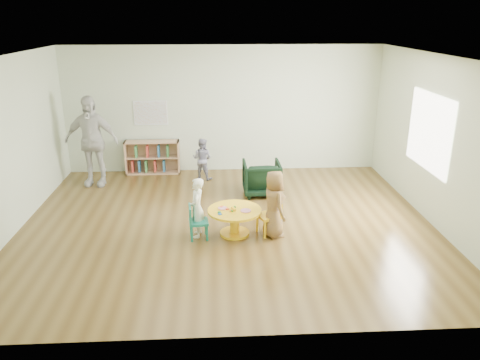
{
  "coord_description": "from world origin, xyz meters",
  "views": [
    {
      "loc": [
        -0.2,
        -7.34,
        3.4
      ],
      "look_at": [
        0.2,
        -0.3,
        0.9
      ],
      "focal_mm": 35.0,
      "sensor_mm": 36.0,
      "label": 1
    }
  ],
  "objects_px": {
    "bookshelf": "(152,157)",
    "child_left": "(197,208)",
    "activity_table": "(235,217)",
    "child_right": "(274,204)",
    "toddler": "(202,159)",
    "armchair": "(262,178)",
    "kid_chair_left": "(196,221)",
    "kid_chair_right": "(271,214)",
    "adult_caretaker": "(91,141)"
  },
  "relations": [
    {
      "from": "armchair",
      "to": "toddler",
      "type": "relative_size",
      "value": 0.81
    },
    {
      "from": "kid_chair_left",
      "to": "child_right",
      "type": "bearing_deg",
      "value": 85.93
    },
    {
      "from": "kid_chair_right",
      "to": "toddler",
      "type": "relative_size",
      "value": 0.69
    },
    {
      "from": "child_left",
      "to": "child_right",
      "type": "height_order",
      "value": "child_right"
    },
    {
      "from": "child_left",
      "to": "adult_caretaker",
      "type": "height_order",
      "value": "adult_caretaker"
    },
    {
      "from": "armchair",
      "to": "toddler",
      "type": "height_order",
      "value": "toddler"
    },
    {
      "from": "activity_table",
      "to": "kid_chair_right",
      "type": "bearing_deg",
      "value": 1.52
    },
    {
      "from": "kid_chair_right",
      "to": "child_left",
      "type": "xyz_separation_m",
      "value": [
        -1.2,
        -0.04,
        0.16
      ]
    },
    {
      "from": "activity_table",
      "to": "child_left",
      "type": "xyz_separation_m",
      "value": [
        -0.6,
        -0.02,
        0.19
      ]
    },
    {
      "from": "kid_chair_left",
      "to": "child_right",
      "type": "relative_size",
      "value": 0.51
    },
    {
      "from": "activity_table",
      "to": "child_left",
      "type": "bearing_deg",
      "value": -178.09
    },
    {
      "from": "toddler",
      "to": "armchair",
      "type": "bearing_deg",
      "value": 163.14
    },
    {
      "from": "toddler",
      "to": "adult_caretaker",
      "type": "height_order",
      "value": "adult_caretaker"
    },
    {
      "from": "bookshelf",
      "to": "child_right",
      "type": "bearing_deg",
      "value": -55.07
    },
    {
      "from": "child_left",
      "to": "bookshelf",
      "type": "bearing_deg",
      "value": -157.63
    },
    {
      "from": "activity_table",
      "to": "child_right",
      "type": "distance_m",
      "value": 0.68
    },
    {
      "from": "activity_table",
      "to": "adult_caretaker",
      "type": "relative_size",
      "value": 0.46
    },
    {
      "from": "kid_chair_left",
      "to": "child_right",
      "type": "distance_m",
      "value": 1.27
    },
    {
      "from": "adult_caretaker",
      "to": "kid_chair_right",
      "type": "bearing_deg",
      "value": -30.05
    },
    {
      "from": "activity_table",
      "to": "kid_chair_right",
      "type": "relative_size",
      "value": 1.39
    },
    {
      "from": "kid_chair_left",
      "to": "armchair",
      "type": "height_order",
      "value": "armchair"
    },
    {
      "from": "kid_chair_right",
      "to": "adult_caretaker",
      "type": "relative_size",
      "value": 0.33
    },
    {
      "from": "child_left",
      "to": "child_right",
      "type": "relative_size",
      "value": 0.89
    },
    {
      "from": "kid_chair_right",
      "to": "armchair",
      "type": "height_order",
      "value": "armchair"
    },
    {
      "from": "kid_chair_left",
      "to": "armchair",
      "type": "xyz_separation_m",
      "value": [
        1.24,
        1.91,
        0.03
      ]
    },
    {
      "from": "bookshelf",
      "to": "toddler",
      "type": "height_order",
      "value": "toddler"
    },
    {
      "from": "child_right",
      "to": "adult_caretaker",
      "type": "height_order",
      "value": "adult_caretaker"
    },
    {
      "from": "kid_chair_right",
      "to": "toddler",
      "type": "height_order",
      "value": "toddler"
    },
    {
      "from": "adult_caretaker",
      "to": "armchair",
      "type": "bearing_deg",
      "value": -5.87
    },
    {
      "from": "child_left",
      "to": "adult_caretaker",
      "type": "bearing_deg",
      "value": -135.41
    },
    {
      "from": "child_right",
      "to": "toddler",
      "type": "distance_m",
      "value": 3.11
    },
    {
      "from": "armchair",
      "to": "toddler",
      "type": "xyz_separation_m",
      "value": [
        -1.19,
        0.98,
        0.12
      ]
    },
    {
      "from": "armchair",
      "to": "adult_caretaker",
      "type": "relative_size",
      "value": 0.39
    },
    {
      "from": "child_right",
      "to": "kid_chair_right",
      "type": "bearing_deg",
      "value": -0.21
    },
    {
      "from": "kid_chair_right",
      "to": "child_left",
      "type": "height_order",
      "value": "child_left"
    },
    {
      "from": "armchair",
      "to": "child_right",
      "type": "xyz_separation_m",
      "value": [
        0.01,
        -1.88,
        0.22
      ]
    },
    {
      "from": "bookshelf",
      "to": "child_left",
      "type": "relative_size",
      "value": 1.22
    },
    {
      "from": "child_right",
      "to": "kid_chair_left",
      "type": "bearing_deg",
      "value": 73.93
    },
    {
      "from": "kid_chair_right",
      "to": "armchair",
      "type": "bearing_deg",
      "value": -22.88
    },
    {
      "from": "activity_table",
      "to": "armchair",
      "type": "bearing_deg",
      "value": 71.01
    },
    {
      "from": "child_left",
      "to": "adult_caretaker",
      "type": "relative_size",
      "value": 0.52
    },
    {
      "from": "kid_chair_right",
      "to": "child_left",
      "type": "distance_m",
      "value": 1.21
    },
    {
      "from": "kid_chair_right",
      "to": "armchair",
      "type": "relative_size",
      "value": 0.85
    },
    {
      "from": "kid_chair_left",
      "to": "kid_chair_right",
      "type": "xyz_separation_m",
      "value": [
        1.22,
        0.13,
        0.03
      ]
    },
    {
      "from": "toddler",
      "to": "adult_caretaker",
      "type": "relative_size",
      "value": 0.48
    },
    {
      "from": "bookshelf",
      "to": "child_right",
      "type": "relative_size",
      "value": 1.09
    },
    {
      "from": "armchair",
      "to": "toddler",
      "type": "bearing_deg",
      "value": -40.02
    },
    {
      "from": "kid_chair_left",
      "to": "child_left",
      "type": "relative_size",
      "value": 0.57
    },
    {
      "from": "bookshelf",
      "to": "child_left",
      "type": "distance_m",
      "value": 3.47
    },
    {
      "from": "activity_table",
      "to": "armchair",
      "type": "distance_m",
      "value": 1.9
    }
  ]
}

